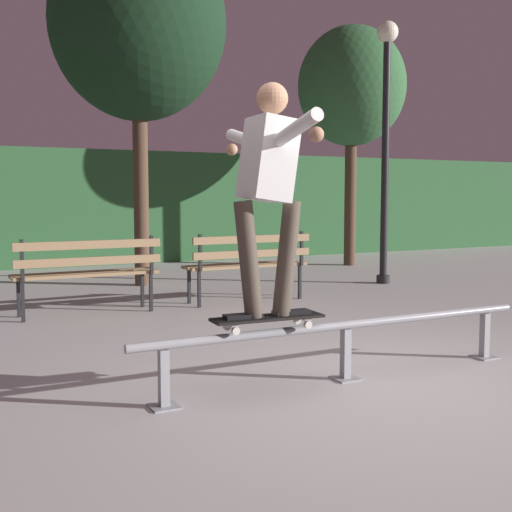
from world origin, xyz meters
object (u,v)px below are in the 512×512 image
(tree_far_right, at_px, (352,88))
(lamp_post_right, at_px, (386,119))
(grind_rail, at_px, (346,336))
(skateboard, at_px, (268,319))
(skateboarder, at_px, (268,179))
(park_bench_left_center, at_px, (249,260))
(tree_behind_benches, at_px, (138,24))
(park_bench_leftmost, at_px, (87,268))

(tree_far_right, xyz_separation_m, lamp_post_right, (-1.06, -2.38, -0.87))
(grind_rail, relative_size, skateboard, 4.12)
(skateboard, distance_m, lamp_post_right, 6.15)
(skateboarder, distance_m, park_bench_left_center, 3.86)
(grind_rail, height_order, tree_behind_benches, tree_behind_benches)
(tree_behind_benches, relative_size, lamp_post_right, 1.34)
(grind_rail, height_order, lamp_post_right, lamp_post_right)
(tree_far_right, bearing_deg, park_bench_leftmost, -151.98)
(grind_rail, height_order, park_bench_leftmost, park_bench_leftmost)
(skateboard, xyz_separation_m, park_bench_left_center, (1.56, 3.41, 0.03))
(park_bench_leftmost, bearing_deg, park_bench_left_center, 0.00)
(park_bench_leftmost, relative_size, lamp_post_right, 0.41)
(skateboarder, distance_m, lamp_post_right, 5.91)
(park_bench_leftmost, xyz_separation_m, park_bench_left_center, (2.00, 0.00, 0.00))
(grind_rail, distance_m, park_bench_left_center, 3.54)
(lamp_post_right, bearing_deg, grind_rail, -131.05)
(grind_rail, xyz_separation_m, park_bench_leftmost, (-1.09, 3.41, 0.21))
(skateboard, bearing_deg, tree_far_right, 50.86)
(grind_rail, xyz_separation_m, skateboard, (-0.64, 0.00, 0.18))
(park_bench_leftmost, bearing_deg, skateboarder, -82.55)
(tree_behind_benches, height_order, lamp_post_right, tree_behind_benches)
(park_bench_leftmost, height_order, park_bench_left_center, same)
(skateboard, relative_size, tree_behind_benches, 0.15)
(grind_rail, relative_size, park_bench_leftmost, 2.03)
(tree_far_right, bearing_deg, lamp_post_right, -114.03)
(skateboard, bearing_deg, skateboarder, -3.76)
(grind_rail, distance_m, park_bench_leftmost, 3.59)
(skateboarder, bearing_deg, lamp_post_right, 44.19)
(lamp_post_right, bearing_deg, tree_far_right, 65.97)
(skateboard, height_order, park_bench_leftmost, park_bench_leftmost)
(skateboarder, height_order, park_bench_leftmost, skateboarder)
(skateboard, bearing_deg, park_bench_left_center, 65.46)
(skateboarder, height_order, tree_behind_benches, tree_behind_benches)
(grind_rail, distance_m, lamp_post_right, 5.80)
(skateboard, xyz_separation_m, tree_behind_benches, (0.83, 5.52, 3.29))
(park_bench_left_center, distance_m, tree_far_right, 5.53)
(skateboarder, bearing_deg, grind_rail, 0.02)
(grind_rail, bearing_deg, park_bench_leftmost, 107.66)
(grind_rail, bearing_deg, park_bench_left_center, 74.99)
(park_bench_leftmost, relative_size, tree_far_right, 0.36)
(grind_rail, distance_m, tree_far_right, 8.47)
(skateboard, xyz_separation_m, park_bench_leftmost, (-0.44, 3.41, 0.03))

